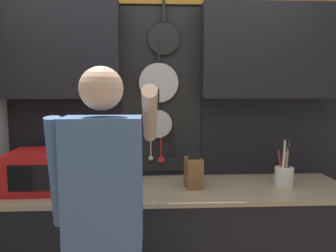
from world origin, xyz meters
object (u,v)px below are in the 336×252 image
microwave (51,171)px  person (104,206)px  utensil_crock (284,175)px  knife_block (194,172)px

microwave → person: (0.45, -0.61, -0.03)m
utensil_crock → microwave: bearing=-180.0°
microwave → utensil_crock: 1.62m
utensil_crock → person: bearing=-152.4°
microwave → knife_block: knife_block is taller
microwave → knife_block: (0.98, 0.00, -0.02)m
knife_block → person: bearing=-130.9°
utensil_crock → person: person is taller
microwave → knife_block: 0.98m
knife_block → person: person is taller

